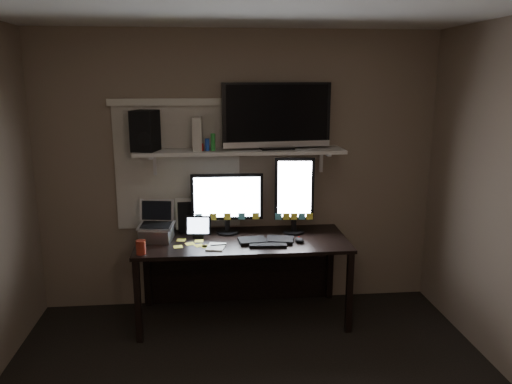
{
  "coord_description": "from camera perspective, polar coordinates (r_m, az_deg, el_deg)",
  "views": [
    {
      "loc": [
        -0.28,
        -2.65,
        2.09
      ],
      "look_at": [
        0.1,
        1.25,
        1.19
      ],
      "focal_mm": 35.0,
      "sensor_mm": 36.0,
      "label": 1
    }
  ],
  "objects": [
    {
      "name": "window_blinds",
      "position": [
        4.51,
        -8.92,
        2.75
      ],
      "size": [
        1.1,
        0.02,
        1.1
      ],
      "primitive_type": "cube",
      "color": "beige",
      "rests_on": "back_wall"
    },
    {
      "name": "back_wall",
      "position": [
        4.53,
        -1.93,
        2.31
      ],
      "size": [
        3.6,
        0.0,
        3.6
      ],
      "primitive_type": "plane",
      "rotation": [
        1.57,
        0.0,
        0.0
      ],
      "color": "#776755",
      "rests_on": "floor"
    },
    {
      "name": "notepad",
      "position": [
        4.11,
        -4.61,
        -6.27
      ],
      "size": [
        0.18,
        0.22,
        0.01
      ],
      "primitive_type": "cube",
      "rotation": [
        0.0,
        0.0,
        -0.2
      ],
      "color": "silver",
      "rests_on": "desk"
    },
    {
      "name": "keyboard",
      "position": [
        4.23,
        1.18,
        -5.55
      ],
      "size": [
        0.48,
        0.21,
        0.03
      ],
      "primitive_type": "cube",
      "rotation": [
        0.0,
        0.0,
        -0.06
      ],
      "color": "black",
      "rests_on": "desk"
    },
    {
      "name": "tv",
      "position": [
        4.32,
        2.39,
        8.64
      ],
      "size": [
        0.96,
        0.27,
        0.57
      ],
      "primitive_type": "cube",
      "rotation": [
        0.0,
        0.0,
        0.11
      ],
      "color": "black",
      "rests_on": "wall_shelf"
    },
    {
      "name": "tablet",
      "position": [
        4.35,
        -6.63,
        -3.95
      ],
      "size": [
        0.23,
        0.12,
        0.19
      ],
      "primitive_type": "cube",
      "rotation": [
        0.0,
        0.0,
        -0.11
      ],
      "color": "black",
      "rests_on": "desk"
    },
    {
      "name": "game_console",
      "position": [
        4.31,
        -6.7,
        6.64
      ],
      "size": [
        0.08,
        0.24,
        0.28
      ],
      "primitive_type": "cube",
      "rotation": [
        0.0,
        0.0,
        -0.05
      ],
      "color": "beige",
      "rests_on": "wall_shelf"
    },
    {
      "name": "file_sorter",
      "position": [
        4.53,
        -7.45,
        -2.62
      ],
      "size": [
        0.25,
        0.14,
        0.3
      ],
      "primitive_type": "cube",
      "rotation": [
        0.0,
        0.0,
        0.14
      ],
      "color": "black",
      "rests_on": "desk"
    },
    {
      "name": "mouse",
      "position": [
        4.24,
        5.0,
        -5.5
      ],
      "size": [
        0.09,
        0.12,
        0.04
      ],
      "primitive_type": "ellipsoid",
      "rotation": [
        0.0,
        0.0,
        0.29
      ],
      "color": "black",
      "rests_on": "desk"
    },
    {
      "name": "monitor_portrait",
      "position": [
        4.4,
        4.39,
        -0.35
      ],
      "size": [
        0.35,
        0.09,
        0.69
      ],
      "primitive_type": "cube",
      "rotation": [
        0.0,
        0.0,
        -0.09
      ],
      "color": "black",
      "rests_on": "desk"
    },
    {
      "name": "speaker",
      "position": [
        4.32,
        -12.55,
        6.85
      ],
      "size": [
        0.24,
        0.27,
        0.34
      ],
      "primitive_type": "cube",
      "rotation": [
        0.0,
        0.0,
        -0.29
      ],
      "color": "black",
      "rests_on": "wall_shelf"
    },
    {
      "name": "laptop",
      "position": [
        4.3,
        -11.37,
        -3.4
      ],
      "size": [
        0.33,
        0.28,
        0.33
      ],
      "primitive_type": "cube",
      "rotation": [
        0.0,
        0.0,
        -0.16
      ],
      "color": "silver",
      "rests_on": "desk"
    },
    {
      "name": "monitor_landscape",
      "position": [
        4.4,
        -3.32,
        -1.27
      ],
      "size": [
        0.63,
        0.08,
        0.55
      ],
      "primitive_type": "cube",
      "rotation": [
        0.0,
        0.0,
        -0.03
      ],
      "color": "black",
      "rests_on": "desk"
    },
    {
      "name": "desk",
      "position": [
        4.48,
        -1.65,
        -7.09
      ],
      "size": [
        1.8,
        0.75,
        0.73
      ],
      "color": "black",
      "rests_on": "floor"
    },
    {
      "name": "bottles",
      "position": [
        4.25,
        -5.61,
        5.72
      ],
      "size": [
        0.24,
        0.05,
        0.15
      ],
      "primitive_type": null,
      "rotation": [
        0.0,
        0.0,
        0.0
      ],
      "color": "#A50F0C",
      "rests_on": "wall_shelf"
    },
    {
      "name": "sticky_notes",
      "position": [
        4.23,
        -7.2,
        -5.81
      ],
      "size": [
        0.36,
        0.3,
        0.0
      ],
      "primitive_type": null,
      "rotation": [
        0.0,
        0.0,
        -0.26
      ],
      "color": "#FFF545",
      "rests_on": "desk"
    },
    {
      "name": "wall_shelf",
      "position": [
        4.33,
        -1.8,
        4.69
      ],
      "size": [
        1.8,
        0.35,
        0.03
      ],
      "primitive_type": "cube",
      "color": "silver",
      "rests_on": "back_wall"
    },
    {
      "name": "cup",
      "position": [
        4.04,
        -13.02,
        -6.17
      ],
      "size": [
        0.09,
        0.09,
        0.11
      ],
      "primitive_type": "cylinder",
      "rotation": [
        0.0,
        0.0,
        0.1
      ],
      "color": "maroon",
      "rests_on": "desk"
    }
  ]
}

